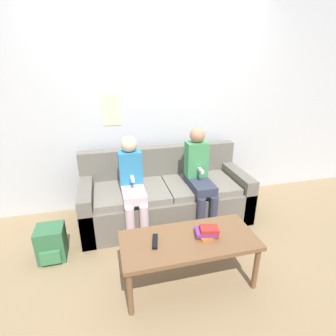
# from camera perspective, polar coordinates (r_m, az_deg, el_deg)

# --- Properties ---
(ground_plane) EXTENTS (10.00, 10.00, 0.00)m
(ground_plane) POSITION_cam_1_polar(r_m,az_deg,el_deg) (2.85, 1.90, -15.80)
(ground_plane) COLOR #937A56
(wall_back) EXTENTS (8.00, 0.06, 2.60)m
(wall_back) POSITION_cam_1_polar(r_m,az_deg,el_deg) (3.24, -2.78, 14.12)
(wall_back) COLOR silver
(wall_back) RESTS_ON ground_plane
(couch) EXTENTS (1.90, 0.78, 0.80)m
(couch) POSITION_cam_1_polar(r_m,az_deg,el_deg) (3.11, -0.63, -6.23)
(couch) COLOR #6B665B
(couch) RESTS_ON ground_plane
(coffee_table) EXTENTS (1.10, 0.49, 0.43)m
(coffee_table) POSITION_cam_1_polar(r_m,az_deg,el_deg) (2.21, 4.55, -16.09)
(coffee_table) COLOR brown
(coffee_table) RESTS_ON ground_plane
(person_left) EXTENTS (0.24, 0.54, 1.05)m
(person_left) POSITION_cam_1_polar(r_m,az_deg,el_deg) (2.75, -7.78, -3.19)
(person_left) COLOR silver
(person_left) RESTS_ON ground_plane
(person_right) EXTENTS (0.24, 0.54, 1.10)m
(person_right) POSITION_cam_1_polar(r_m,az_deg,el_deg) (2.91, 6.84, -1.18)
(person_right) COLOR #33384C
(person_right) RESTS_ON ground_plane
(tv_remote) EXTENTS (0.08, 0.17, 0.02)m
(tv_remote) POSITION_cam_1_polar(r_m,az_deg,el_deg) (2.14, -2.84, -15.65)
(tv_remote) COLOR black
(tv_remote) RESTS_ON coffee_table
(book_stack) EXTENTS (0.21, 0.16, 0.09)m
(book_stack) POSITION_cam_1_polar(r_m,az_deg,el_deg) (2.21, 8.68, -13.56)
(book_stack) COLOR orange
(book_stack) RESTS_ON coffee_table
(backpack) EXTENTS (0.25, 0.26, 0.33)m
(backpack) POSITION_cam_1_polar(r_m,az_deg,el_deg) (2.79, -24.03, -14.74)
(backpack) COLOR #336B42
(backpack) RESTS_ON ground_plane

